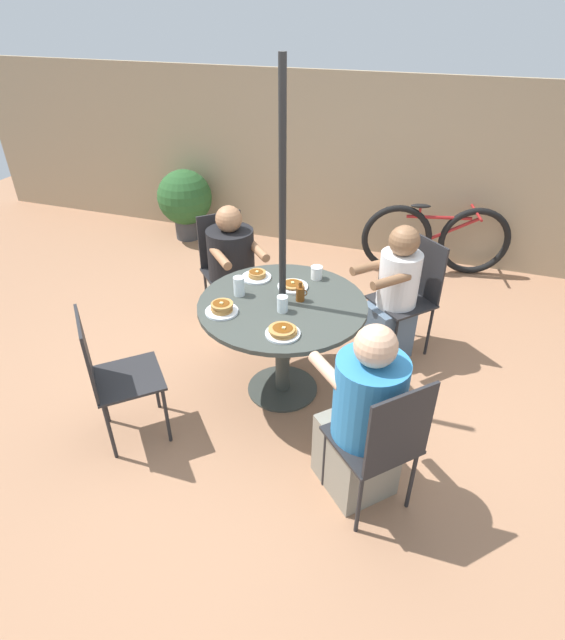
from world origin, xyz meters
TOP-DOWN VIEW (x-y plane):
  - ground_plane at (0.00, 0.00)m, footprint 12.00×12.00m
  - back_fence at (0.00, 2.67)m, footprint 10.00×0.06m
  - patio_table at (0.00, 0.00)m, footprint 1.15×1.15m
  - umbrella_pole at (0.00, 0.00)m, footprint 0.05×0.05m
  - patio_chair_north at (0.84, -0.81)m, footprint 0.59×0.59m
  - diner_north at (0.71, -0.68)m, footprint 0.60×0.59m
  - patio_chair_east at (0.78, 0.86)m, footprint 0.59×0.59m
  - diner_east at (0.66, 0.73)m, footprint 0.55×0.56m
  - patio_chair_south at (-0.82, 0.83)m, footprint 0.59×0.59m
  - diner_south at (-0.69, 0.70)m, footprint 0.64×0.64m
  - patio_chair_west at (-0.85, -0.79)m, footprint 0.59×0.59m
  - pancake_plate_a at (0.13, -0.36)m, footprint 0.22×0.22m
  - pancake_plate_b at (-0.29, 0.26)m, footprint 0.22×0.22m
  - pancake_plate_c at (-0.33, -0.25)m, footprint 0.22×0.22m
  - pancake_plate_d at (0.00, 0.22)m, footprint 0.22×0.22m
  - syrup_bottle at (0.10, 0.07)m, footprint 0.08×0.06m
  - coffee_cup at (0.12, 0.41)m, footprint 0.09×0.09m
  - drinking_glass_a at (0.04, -0.10)m, footprint 0.07×0.07m
  - drinking_glass_b at (-0.32, 0.00)m, footprint 0.08×0.08m
  - bicycle at (0.87, 2.35)m, footprint 1.49×0.51m
  - potted_shrub at (-2.03, 2.29)m, footprint 0.64×0.64m

SIDE VIEW (x-z plane):
  - ground_plane at x=0.00m, z-range 0.00..0.00m
  - bicycle at x=0.87m, z-range 0.00..0.75m
  - potted_shrub at x=-2.03m, z-range 0.06..0.89m
  - diner_south at x=-0.69m, z-range -0.06..1.05m
  - diner_east at x=0.66m, z-range -0.03..1.08m
  - diner_north at x=0.71m, z-range -0.06..1.11m
  - patio_chair_north at x=0.84m, z-range 0.07..1.02m
  - patio_chair_east at x=0.78m, z-range 0.07..1.02m
  - patio_chair_south at x=-0.82m, z-range 0.07..1.02m
  - patio_chair_west at x=-0.85m, z-range 0.07..1.02m
  - patio_table at x=0.00m, z-range 0.25..1.02m
  - pancake_plate_d at x=0.00m, z-range 0.76..0.80m
  - pancake_plate_b at x=-0.29m, z-range 0.75..0.82m
  - pancake_plate_a at x=0.13m, z-range 0.76..0.82m
  - pancake_plate_c at x=-0.33m, z-range 0.75..0.83m
  - coffee_cup at x=0.12m, z-range 0.76..0.86m
  - drinking_glass_a at x=0.04m, z-range 0.76..0.87m
  - syrup_bottle at x=0.10m, z-range 0.75..0.89m
  - drinking_glass_b at x=-0.32m, z-range 0.76..0.90m
  - back_fence at x=0.00m, z-range 0.00..1.89m
  - umbrella_pole at x=0.00m, z-range 0.00..2.26m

